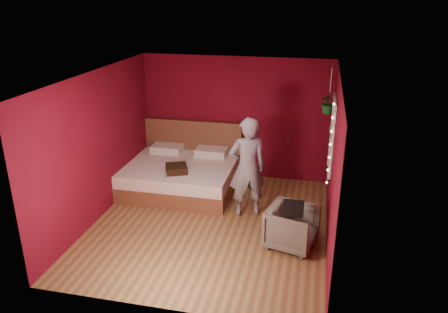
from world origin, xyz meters
The scene contains 10 objects.
floor centered at (0.00, 0.00, 0.00)m, with size 4.50×4.50×0.00m, color olive.
room_walls centered at (0.00, 0.00, 1.68)m, with size 4.04×4.54×2.62m.
window centered at (1.97, 0.90, 1.50)m, with size 0.05×0.97×1.27m.
fairy_lights centered at (1.94, 0.37, 1.50)m, with size 0.04×0.04×1.45m.
bed centered at (-0.94, 1.37, 0.31)m, with size 2.20×1.87×1.21m.
person centered at (0.56, 0.50, 0.92)m, with size 0.67×0.44×1.84m, color gray.
armchair centered at (1.44, -0.39, 0.34)m, with size 0.72×0.74×0.68m, color #696452.
handbag centered at (1.46, -0.61, 0.79)m, with size 0.31×0.15×0.22m, color black.
throw_pillow centered at (-0.88, 0.86, 0.62)m, with size 0.39×0.39×0.14m, color black.
hanging_plant centered at (1.88, 1.23, 1.98)m, with size 0.42×0.38×0.81m.
Camera 1 is at (1.72, -6.53, 3.86)m, focal length 35.00 mm.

